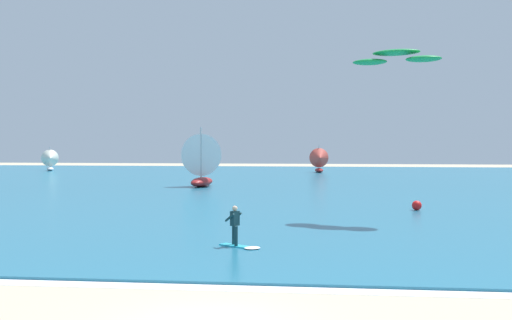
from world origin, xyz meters
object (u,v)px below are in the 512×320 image
marker_buoy (417,205)px  kitesurfer (238,232)px  sailboat_anchored_offshore (204,159)px  sailboat_near_shore (319,160)px  sailboat_far_right (50,160)px  kite (396,57)px

marker_buoy → kitesurfer: bearing=-121.8°
sailboat_anchored_offshore → sailboat_near_shore: 30.09m
sailboat_near_shore → marker_buoy: 48.24m
marker_buoy → sailboat_anchored_offshore: bearing=131.6°
kitesurfer → marker_buoy: (9.15, 14.78, -0.30)m
kitesurfer → sailboat_anchored_offshore: bearing=103.5°
kitesurfer → marker_buoy: bearing=58.2°
sailboat_anchored_offshore → sailboat_far_right: bearing=135.0°
sailboat_far_right → kitesurfer: bearing=-59.7°
kitesurfer → marker_buoy: 17.39m
sailboat_far_right → sailboat_near_shore: bearing=-0.8°
sailboat_far_right → marker_buoy: size_ratio=5.75×
sailboat_anchored_offshore → kitesurfer: bearing=-76.5°
kitesurfer → sailboat_far_right: size_ratio=0.55×
sailboat_anchored_offshore → sailboat_near_shore: bearing=69.0°
kitesurfer → sailboat_far_right: bearing=120.3°
kite → sailboat_anchored_offshore: kite is taller
sailboat_far_right → kite: bearing=-50.4°
sailboat_anchored_offshore → marker_buoy: size_ratio=9.27×
kite → sailboat_near_shore: (-4.81, 52.96, -7.12)m
kite → marker_buoy: bearing=70.2°
kite → sailboat_near_shore: size_ratio=1.34×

